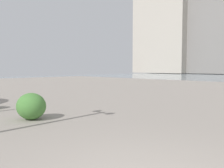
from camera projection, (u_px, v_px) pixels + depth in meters
The scene contains 3 objects.
building_annex at pixel (224, 19), 67.14m from camera, with size 16.61×13.37×32.21m.
building_highrise at pixel (166, 16), 75.61m from camera, with size 17.67×10.81×37.34m.
shrub_low at pixel (31, 106), 7.74m from camera, with size 1.00×0.90×0.85m.
Camera 1 is at (-1.91, 2.55, 1.66)m, focal length 38.89 mm.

